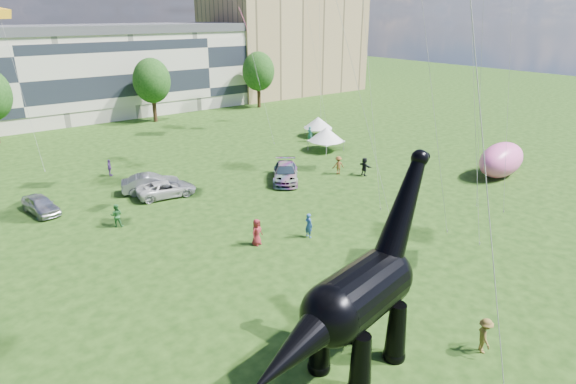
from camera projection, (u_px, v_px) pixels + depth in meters
ground at (414, 314)px, 25.36m from camera, size 220.00×220.00×0.00m
terrace_row at (12, 82)px, 64.84m from camera, size 78.00×11.00×12.00m
apartment_block at (283, 33)px, 92.50m from camera, size 28.00×18.00×22.00m
tree_mid_right at (151, 77)px, 67.10m from camera, size 5.20×5.20×9.44m
tree_far_right at (258, 68)px, 77.30m from camera, size 5.20×5.20×9.44m
dinosaur_sculpture at (354, 301)px, 20.16m from camera, size 11.67×4.21×9.51m
car_silver at (41, 205)px, 37.72m from camera, size 2.47×4.47×1.44m
car_grey at (151, 183)px, 42.09m from camera, size 5.27×3.27×1.64m
car_white at (166, 189)px, 41.15m from camera, size 5.30×3.05×1.39m
car_dark at (285, 173)px, 44.84m from camera, size 5.19×5.85×1.63m
gazebo_near at (326, 134)px, 54.24m from camera, size 4.22×4.22×2.71m
gazebo_far at (318, 123)px, 60.59m from camera, size 4.72×4.72×2.49m
inflatable_pink at (501, 160)px, 45.94m from camera, size 6.88×4.06×3.26m
visitors at (243, 207)px, 36.78m from camera, size 44.68×37.49×1.88m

